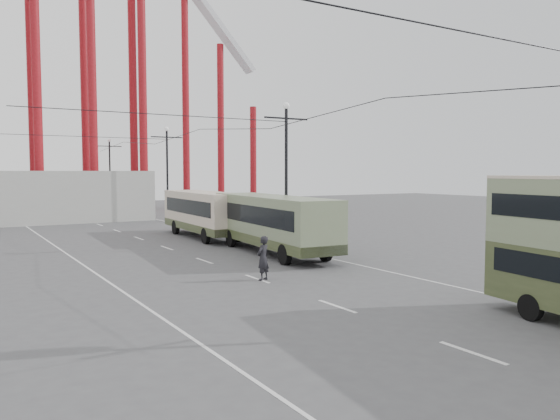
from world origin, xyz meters
TOP-DOWN VIEW (x-y plane):
  - ground at (0.00, 0.00)m, footprint 160.00×160.00m
  - road_markings at (-0.86, 19.70)m, footprint 12.52×120.00m
  - lamp_post_mid at (5.60, 18.00)m, footprint 3.20×0.44m
  - lamp_post_far at (5.60, 40.00)m, footprint 3.20×0.44m
  - lamp_post_distant at (5.60, 62.00)m, footprint 3.20×0.44m
  - roller_coaster at (-2.49, 56.89)m, footprint 52.95×5.00m
  - fairground_shed at (-6.00, 47.00)m, footprint 22.00×10.00m
  - single_decker_green at (3.69, 16.53)m, footprint 3.86×12.40m
  - single_decker_cream at (3.37, 25.97)m, footprint 3.30×11.08m
  - pedestrian at (-0.91, 9.62)m, footprint 0.87×0.77m

SIDE VIEW (x-z plane):
  - ground at x=0.00m, z-range 0.00..0.00m
  - road_markings at x=-0.86m, z-range 0.00..0.01m
  - pedestrian at x=-0.91m, z-range 0.00..2.01m
  - single_decker_cream at x=3.37m, z-range 0.22..3.62m
  - single_decker_green at x=3.69m, z-range 0.22..3.67m
  - fairground_shed at x=-6.00m, z-range 0.00..5.00m
  - lamp_post_mid at x=5.60m, z-range 0.02..9.34m
  - lamp_post_far at x=5.60m, z-range 0.02..9.34m
  - lamp_post_distant at x=5.60m, z-range 0.02..9.34m
  - roller_coaster at x=-2.49m, z-range -4.82..50.66m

